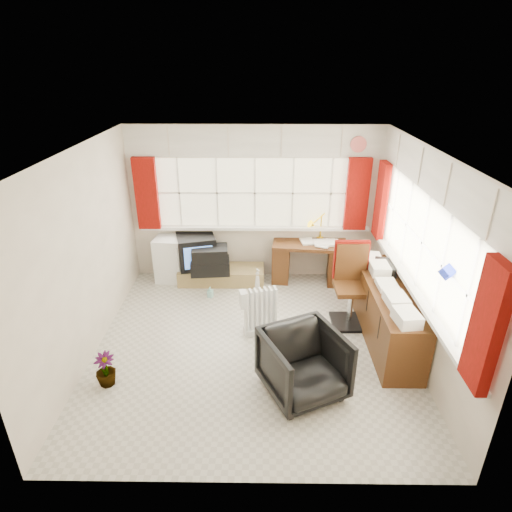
{
  "coord_description": "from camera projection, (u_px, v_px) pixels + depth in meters",
  "views": [
    {
      "loc": [
        0.1,
        -4.57,
        3.41
      ],
      "look_at": [
        0.03,
        0.55,
        1.02
      ],
      "focal_mm": 30.0,
      "sensor_mm": 36.0,
      "label": 1
    }
  ],
  "objects": [
    {
      "name": "tv_bench",
      "position": [
        222.0,
        275.0,
        7.09
      ],
      "size": [
        1.4,
        0.5,
        0.25
      ],
      "primitive_type": "cube",
      "color": "tan",
      "rests_on": "ground"
    },
    {
      "name": "flower_vase",
      "position": [
        105.0,
        369.0,
        4.82
      ],
      "size": [
        0.24,
        0.24,
        0.41
      ],
      "primitive_type": "imported",
      "rotation": [
        0.0,
        0.0,
        0.02
      ],
      "color": "black",
      "rests_on": "ground"
    },
    {
      "name": "spray_bottle_a",
      "position": [
        257.0,
        278.0,
        6.88
      ],
      "size": [
        0.18,
        0.18,
        0.33
      ],
      "primitive_type": "imported",
      "rotation": [
        0.0,
        0.0,
        0.51
      ],
      "color": "silver",
      "rests_on": "ground"
    },
    {
      "name": "radiator",
      "position": [
        260.0,
        315.0,
        5.71
      ],
      "size": [
        0.47,
        0.29,
        0.67
      ],
      "color": "white",
      "rests_on": "ground"
    },
    {
      "name": "curtains",
      "position": [
        322.0,
        215.0,
        5.79
      ],
      "size": [
        3.83,
        3.83,
        1.15
      ],
      "color": "maroon",
      "rests_on": "room_walls"
    },
    {
      "name": "room_walls",
      "position": [
        252.0,
        238.0,
        4.94
      ],
      "size": [
        4.0,
        4.0,
        4.0
      ],
      "color": "beige",
      "rests_on": "ground"
    },
    {
      "name": "window_back",
      "position": [
        255.0,
        224.0,
        6.94
      ],
      "size": [
        3.7,
        0.12,
        3.6
      ],
      "color": "beige",
      "rests_on": "room_walls"
    },
    {
      "name": "overhead_cabinets",
      "position": [
        330.0,
        156.0,
        5.5
      ],
      "size": [
        3.98,
        3.98,
        0.48
      ],
      "color": "silver",
      "rests_on": "room_walls"
    },
    {
      "name": "ground",
      "position": [
        253.0,
        344.0,
        5.58
      ],
      "size": [
        4.0,
        4.0,
        0.0
      ],
      "primitive_type": "plane",
      "color": "beige",
      "rests_on": "ground"
    },
    {
      "name": "task_chair",
      "position": [
        351.0,
        280.0,
        5.87
      ],
      "size": [
        0.49,
        0.52,
        1.16
      ],
      "color": "black",
      "rests_on": "ground"
    },
    {
      "name": "credenza",
      "position": [
        385.0,
        311.0,
        5.57
      ],
      "size": [
        0.5,
        2.0,
        0.85
      ],
      "color": "#522A13",
      "rests_on": "ground"
    },
    {
      "name": "mini_fridge",
      "position": [
        170.0,
        259.0,
        7.07
      ],
      "size": [
        0.49,
        0.49,
        0.75
      ],
      "color": "white",
      "rests_on": "ground"
    },
    {
      "name": "hifi_stack",
      "position": [
        210.0,
        260.0,
        6.81
      ],
      "size": [
        0.65,
        0.45,
        0.44
      ],
      "color": "black",
      "rests_on": "tv_bench"
    },
    {
      "name": "desk_lamp",
      "position": [
        321.0,
        221.0,
        6.95
      ],
      "size": [
        0.19,
        0.17,
        0.44
      ],
      "color": "#E8B709",
      "rests_on": "desk"
    },
    {
      "name": "office_chair",
      "position": [
        304.0,
        364.0,
        4.64
      ],
      "size": [
        1.08,
        1.09,
        0.75
      ],
      "primitive_type": "imported",
      "rotation": [
        0.0,
        0.0,
        0.44
      ],
      "color": "black",
      "rests_on": "ground"
    },
    {
      "name": "file_tray",
      "position": [
        385.0,
        267.0,
        5.81
      ],
      "size": [
        0.39,
        0.45,
        0.13
      ],
      "primitive_type": "cube",
      "rotation": [
        0.0,
        0.0,
        -0.29
      ],
      "color": "black",
      "rests_on": "credenza"
    },
    {
      "name": "spray_bottle_b",
      "position": [
        210.0,
        292.0,
        6.64
      ],
      "size": [
        0.09,
        0.1,
        0.17
      ],
      "primitive_type": "imported",
      "rotation": [
        0.0,
        0.0,
        -0.24
      ],
      "color": "#89CCC3",
      "rests_on": "ground"
    },
    {
      "name": "crt_tv",
      "position": [
        196.0,
        251.0,
        7.01
      ],
      "size": [
        0.71,
        0.68,
        0.54
      ],
      "color": "black",
      "rests_on": "tv_bench"
    },
    {
      "name": "desk",
      "position": [
        309.0,
        259.0,
        7.04
      ],
      "size": [
        1.24,
        0.71,
        0.72
      ],
      "color": "#522A13",
      "rests_on": "ground"
    },
    {
      "name": "window_right",
      "position": [
        413.0,
        281.0,
        5.16
      ],
      "size": [
        0.12,
        3.7,
        3.6
      ],
      "color": "beige",
      "rests_on": "room_walls"
    }
  ]
}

